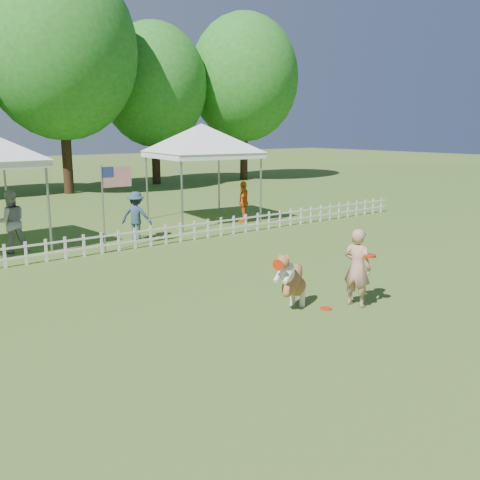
{
  "coord_description": "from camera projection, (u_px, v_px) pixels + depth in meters",
  "views": [
    {
      "loc": [
        -6.93,
        -6.54,
        3.37
      ],
      "look_at": [
        -0.35,
        2.0,
        1.1
      ],
      "focal_mm": 40.0,
      "sensor_mm": 36.0,
      "label": 1
    }
  ],
  "objects": [
    {
      "name": "spectator_c",
      "position": [
        244.0,
        202.0,
        19.25
      ],
      "size": [
        0.91,
        0.85,
        1.5
      ],
      "primitive_type": "imported",
      "rotation": [
        0.0,
        0.0,
        3.84
      ],
      "color": "orange",
      "rests_on": "ground"
    },
    {
      "name": "handler",
      "position": [
        357.0,
        268.0,
        10.17
      ],
      "size": [
        0.47,
        0.62,
        1.52
      ],
      "primitive_type": "imported",
      "rotation": [
        0.0,
        0.0,
        1.79
      ],
      "color": "tan",
      "rests_on": "ground"
    },
    {
      "name": "frisbee_on_turf",
      "position": [
        326.0,
        308.0,
        10.13
      ],
      "size": [
        0.28,
        0.28,
        0.02
      ],
      "primitive_type": "cylinder",
      "rotation": [
        0.0,
        0.0,
        -0.3
      ],
      "color": "red",
      "rests_on": "ground"
    },
    {
      "name": "canopy_tent_right",
      "position": [
        202.0,
        174.0,
        19.3
      ],
      "size": [
        3.69,
        3.69,
        3.44
      ],
      "primitive_type": null,
      "rotation": [
        0.0,
        0.0,
        -0.11
      ],
      "color": "white",
      "rests_on": "ground"
    },
    {
      "name": "ground",
      "position": [
        321.0,
        313.0,
        9.91
      ],
      "size": [
        120.0,
        120.0,
        0.0
      ],
      "primitive_type": "plane",
      "color": "#335D1D",
      "rests_on": "ground"
    },
    {
      "name": "flag_pole",
      "position": [
        103.0,
        210.0,
        14.49
      ],
      "size": [
        0.92,
        0.11,
        2.39
      ],
      "primitive_type": null,
      "rotation": [
        0.0,
        0.0,
        -0.02
      ],
      "color": "gray",
      "rests_on": "ground"
    },
    {
      "name": "spectator_b",
      "position": [
        136.0,
        216.0,
        16.26
      ],
      "size": [
        1.05,
        1.08,
        1.48
      ],
      "primitive_type": "imported",
      "rotation": [
        0.0,
        0.0,
        2.32
      ],
      "color": "navy",
      "rests_on": "ground"
    },
    {
      "name": "tree_right",
      "position": [
        154.0,
        96.0,
        31.65
      ],
      "size": [
        6.2,
        6.2,
        10.4
      ],
      "primitive_type": null,
      "color": "#23651C",
      "rests_on": "ground"
    },
    {
      "name": "dog",
      "position": [
        293.0,
        280.0,
        10.02
      ],
      "size": [
        1.17,
        0.76,
        1.15
      ],
      "primitive_type": null,
      "rotation": [
        0.0,
        0.0,
        0.38
      ],
      "color": "brown",
      "rests_on": "ground"
    },
    {
      "name": "picket_fence",
      "position": [
        143.0,
        237.0,
        15.27
      ],
      "size": [
        22.0,
        0.08,
        0.6
      ],
      "primitive_type": null,
      "color": "white",
      "rests_on": "ground"
    },
    {
      "name": "tree_center_right",
      "position": [
        61.0,
        68.0,
        26.68
      ],
      "size": [
        7.6,
        7.6,
        12.6
      ],
      "primitive_type": null,
      "color": "#23651C",
      "rests_on": "ground"
    },
    {
      "name": "tree_far_right",
      "position": [
        244.0,
        91.0,
        34.36
      ],
      "size": [
        7.0,
        7.0,
        11.4
      ],
      "primitive_type": null,
      "color": "#23651C",
      "rests_on": "ground"
    },
    {
      "name": "spectator_a",
      "position": [
        11.0,
        222.0,
        14.56
      ],
      "size": [
        0.88,
        0.71,
        1.72
      ],
      "primitive_type": "imported",
      "rotation": [
        0.0,
        0.0,
        3.07
      ],
      "color": "gray",
      "rests_on": "ground"
    }
  ]
}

